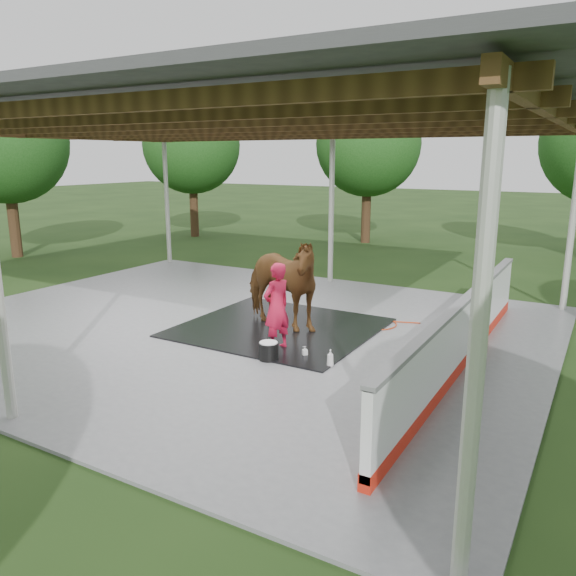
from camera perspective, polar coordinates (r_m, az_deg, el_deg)
The scene contains 12 objects.
ground at distance 11.32m, azimuth -6.17°, elevation -4.00°, with size 100.00×100.00×0.00m, color #1E3814.
concrete_slab at distance 11.31m, azimuth -6.17°, elevation -3.88°, with size 12.00×10.00×0.05m, color slate.
pavilion_structure at distance 10.84m, azimuth -6.71°, elevation 16.46°, with size 12.60×10.60×4.05m.
dasher_board at distance 9.30m, azimuth 17.36°, elevation -4.57°, with size 0.16×8.00×1.15m.
tree_belt at distance 11.40m, azimuth -2.63°, elevation 15.48°, with size 28.00×28.00×5.80m.
rubber_mat at distance 11.05m, azimuth -0.91°, elevation -4.02°, with size 3.61×3.39×0.03m, color black.
horse at distance 10.81m, azimuth -0.93°, elevation 0.60°, with size 0.97×2.13×1.80m, color brown.
handler at distance 9.64m, azimuth -1.16°, elevation -1.92°, with size 0.56×0.37×1.54m, color #BD1435.
wash_bucket at distance 9.34m, azimuth -1.98°, elevation -6.37°, with size 0.33×0.33×0.30m.
soap_bottle_a at distance 9.06m, azimuth 4.32°, elevation -7.12°, with size 0.11×0.11×0.29m, color silver.
soap_bottle_b at distance 9.51m, azimuth 1.73°, elevation -6.44°, with size 0.08×0.08×0.18m, color #338CD8.
hose_coil at distance 11.39m, azimuth 5.68°, elevation -3.55°, with size 2.26×1.51×0.02m.
Camera 1 is at (6.44, -8.69, 3.34)m, focal length 35.00 mm.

